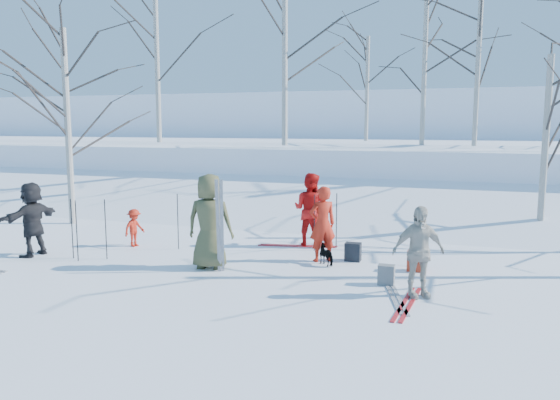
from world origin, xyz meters
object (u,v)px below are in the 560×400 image
at_px(skier_redor_behind, 310,210).
at_px(skier_red_seated, 134,228).
at_px(skier_red_north, 322,224).
at_px(backpack_dark, 353,252).
at_px(backpack_red, 415,261).
at_px(skier_olive_center, 210,221).
at_px(skier_grey_west, 32,219).
at_px(skier_cream_east, 418,252).
at_px(dog, 327,254).
at_px(backpack_grey, 386,275).

xyz_separation_m(skier_redor_behind, skier_red_seated, (-4.03, -1.51, -0.44)).
xyz_separation_m(skier_red_north, backpack_dark, (0.63, 0.26, -0.63)).
bearing_deg(skier_red_seated, skier_red_north, -75.42).
bearing_deg(backpack_dark, backpack_red, -17.04).
height_order(skier_olive_center, skier_redor_behind, skier_olive_center).
bearing_deg(skier_grey_west, skier_cream_east, 93.02).
height_order(skier_red_seated, backpack_dark, skier_red_seated).
bearing_deg(dog, skier_olive_center, -24.59).
relative_size(skier_redor_behind, backpack_grey, 4.73).
bearing_deg(skier_redor_behind, backpack_dark, 148.11).
bearing_deg(backpack_dark, backpack_grey, -58.88).
height_order(skier_red_seated, backpack_grey, skier_red_seated).
relative_size(dog, backpack_grey, 1.39).
relative_size(skier_redor_behind, skier_red_seated, 1.94).
relative_size(skier_cream_east, skier_grey_west, 0.95).
distance_m(skier_red_seated, backpack_grey, 6.43).
distance_m(skier_red_north, skier_grey_west, 6.56).
xyz_separation_m(skier_red_north, backpack_grey, (1.59, -1.33, -0.64)).
xyz_separation_m(skier_redor_behind, backpack_grey, (2.27, -2.74, -0.71)).
xyz_separation_m(skier_cream_east, backpack_dark, (-1.57, 2.12, -0.60)).
bearing_deg(backpack_dark, dog, -130.81).
bearing_deg(backpack_red, skier_red_seated, 179.40).
bearing_deg(skier_cream_east, skier_olive_center, 143.37).
xyz_separation_m(dog, backpack_grey, (1.40, -1.07, -0.03)).
relative_size(skier_grey_west, dog, 3.19).
relative_size(skier_red_seated, backpack_grey, 2.43).
height_order(skier_red_north, skier_grey_west, skier_grey_west).
distance_m(skier_olive_center, skier_red_seated, 3.00).
bearing_deg(skier_olive_center, skier_redor_behind, -124.28).
bearing_deg(backpack_grey, dog, 142.77).
bearing_deg(skier_redor_behind, skier_cream_east, 140.76).
height_order(skier_redor_behind, backpack_grey, skier_redor_behind).
relative_size(skier_red_seated, skier_grey_west, 0.55).
bearing_deg(dog, skier_cream_east, 91.09).
bearing_deg(dog, backpack_grey, 92.42).
bearing_deg(skier_grey_west, skier_olive_center, 98.76).
relative_size(skier_red_seated, backpack_red, 2.20).
distance_m(skier_red_north, backpack_red, 2.10).
bearing_deg(skier_grey_west, backpack_red, 104.57).
bearing_deg(skier_redor_behind, dog, 126.87).
bearing_deg(skier_cream_east, dog, 111.94).
xyz_separation_m(skier_grey_west, dog, (6.52, 1.40, -0.62)).
xyz_separation_m(skier_grey_west, backpack_red, (8.35, 1.50, -0.63)).
bearing_deg(skier_olive_center, skier_red_seated, -32.89).
xyz_separation_m(skier_red_seated, backpack_red, (6.72, -0.07, -0.25)).
relative_size(backpack_red, backpack_grey, 1.11).
distance_m(dog, backpack_red, 1.82).
xyz_separation_m(skier_olive_center, backpack_dark, (2.67, 1.59, -0.79)).
relative_size(skier_redor_behind, backpack_dark, 4.49).
distance_m(skier_olive_center, backpack_grey, 3.72).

